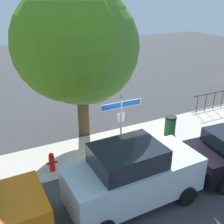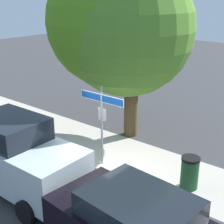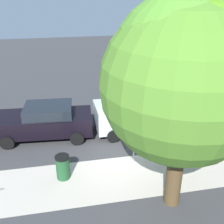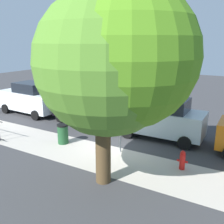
{
  "view_description": "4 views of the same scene",
  "coord_description": "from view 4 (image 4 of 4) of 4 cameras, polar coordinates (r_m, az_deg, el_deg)",
  "views": [
    {
      "loc": [
        -5.11,
        -8.22,
        6.32
      ],
      "look_at": [
        -0.46,
        1.14,
        1.7
      ],
      "focal_mm": 43.54,
      "sensor_mm": 36.0,
      "label": 1
    },
    {
      "loc": [
        6.16,
        -7.14,
        5.47
      ],
      "look_at": [
        0.19,
        0.17,
        2.04
      ],
      "focal_mm": 53.54,
      "sensor_mm": 36.0,
      "label": 2
    },
    {
      "loc": [
        2.3,
        9.64,
        6.85
      ],
      "look_at": [
        0.4,
        -0.12,
        2.16
      ],
      "focal_mm": 43.83,
      "sensor_mm": 36.0,
      "label": 3
    },
    {
      "loc": [
        -5.53,
        9.92,
        4.89
      ],
      "look_at": [
        -0.41,
        1.13,
        2.07
      ],
      "focal_mm": 41.17,
      "sensor_mm": 36.0,
      "label": 4
    }
  ],
  "objects": [
    {
      "name": "car_black",
      "position": [
        15.71,
        -4.94,
        0.56
      ],
      "size": [
        4.73,
        2.37,
        1.65
      ],
      "rotation": [
        0.0,
        0.0,
        -0.07
      ],
      "color": "black",
      "rests_on": "ground_plane"
    },
    {
      "name": "shade_tree",
      "position": [
        8.51,
        0.5,
        12.22
      ],
      "size": [
        5.35,
        4.98,
        6.77
      ],
      "color": "#4F3C23",
      "rests_on": "ground_plane"
    },
    {
      "name": "ground_plane",
      "position": [
        12.37,
        1.01,
        -7.79
      ],
      "size": [
        60.0,
        60.0,
        0.0
      ],
      "primitive_type": "plane",
      "color": "#38383A"
    },
    {
      "name": "car_white",
      "position": [
        18.54,
        -17.73,
        2.91
      ],
      "size": [
        4.53,
        2.17,
        2.19
      ],
      "rotation": [
        0.0,
        0.0,
        -0.04
      ],
      "color": "white",
      "rests_on": "ground_plane"
    },
    {
      "name": "car_silver",
      "position": [
        13.41,
        11.02,
        -1.4
      ],
      "size": [
        4.37,
        2.09,
        2.14
      ],
      "rotation": [
        0.0,
        0.0,
        0.02
      ],
      "color": "silver",
      "rests_on": "ground_plane"
    },
    {
      "name": "trash_bin",
      "position": [
        12.87,
        -10.85,
        -4.77
      ],
      "size": [
        0.55,
        0.55,
        0.98
      ],
      "color": "#1E4C28",
      "rests_on": "ground_plane"
    },
    {
      "name": "street_sign",
      "position": [
        11.22,
        1.92,
        -0.04
      ],
      "size": [
        1.75,
        0.07,
        2.71
      ],
      "color": "#9EA0A5",
      "rests_on": "ground_plane"
    },
    {
      "name": "fire_hydrant",
      "position": [
        10.59,
        15.36,
        -10.27
      ],
      "size": [
        0.42,
        0.22,
        0.78
      ],
      "color": "red",
      "rests_on": "ground_plane"
    },
    {
      "name": "sidewalk_strip",
      "position": [
        12.45,
        -10.12,
        -7.87
      ],
      "size": [
        24.0,
        2.6,
        0.0
      ],
      "primitive_type": "cube",
      "color": "#B3AA9E",
      "rests_on": "ground_plane"
    }
  ]
}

